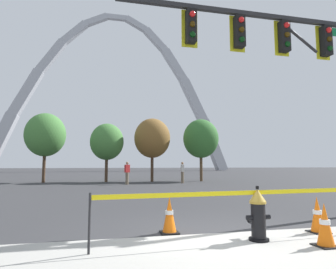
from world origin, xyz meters
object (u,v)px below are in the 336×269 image
(pedestrian_walking_left, at_px, (182,172))
(pedestrian_standing_center, at_px, (127,173))
(traffic_cone_by_hydrant, at_px, (325,225))
(fire_hydrant, at_px, (258,215))
(traffic_cone_mid_sidewalk, at_px, (317,215))
(traffic_cone_curb_edge, at_px, (169,215))
(traffic_signal_gantry, at_px, (298,59))
(monument_arch, at_px, (115,98))

(pedestrian_walking_left, bearing_deg, pedestrian_standing_center, -171.47)
(traffic_cone_by_hydrant, distance_m, pedestrian_standing_center, 16.22)
(fire_hydrant, height_order, traffic_cone_by_hydrant, fire_hydrant)
(traffic_cone_mid_sidewalk, xyz_separation_m, pedestrian_standing_center, (-2.71, 15.18, 0.46))
(fire_hydrant, relative_size, traffic_cone_by_hydrant, 1.36)
(traffic_cone_curb_edge, distance_m, pedestrian_walking_left, 15.82)
(traffic_signal_gantry, bearing_deg, fire_hydrant, -141.44)
(fire_hydrant, height_order, traffic_cone_curb_edge, fire_hydrant)
(monument_arch, xyz_separation_m, pedestrian_walking_left, (3.69, -44.28, -15.72))
(traffic_cone_mid_sidewalk, bearing_deg, fire_hydrant, -168.84)
(traffic_cone_by_hydrant, bearing_deg, pedestrian_standing_center, 97.46)
(traffic_cone_curb_edge, bearing_deg, monument_arch, 89.26)
(traffic_cone_curb_edge, bearing_deg, pedestrian_walking_left, 73.65)
(traffic_signal_gantry, relative_size, pedestrian_standing_center, 4.92)
(fire_hydrant, bearing_deg, traffic_cone_by_hydrant, -33.44)
(traffic_cone_by_hydrant, relative_size, pedestrian_walking_left, 0.46)
(pedestrian_walking_left, bearing_deg, monument_arch, 94.76)
(traffic_cone_curb_edge, relative_size, traffic_signal_gantry, 0.09)
(traffic_cone_by_hydrant, relative_size, traffic_cone_mid_sidewalk, 1.00)
(traffic_cone_by_hydrant, relative_size, monument_arch, 0.01)
(fire_hydrant, bearing_deg, pedestrian_walking_left, 79.47)
(pedestrian_standing_center, bearing_deg, traffic_cone_curb_edge, -91.03)
(traffic_signal_gantry, bearing_deg, traffic_cone_by_hydrant, -122.47)
(traffic_cone_curb_edge, bearing_deg, fire_hydrant, -32.57)
(fire_hydrant, bearing_deg, traffic_cone_mid_sidewalk, 11.16)
(pedestrian_walking_left, distance_m, pedestrian_standing_center, 4.24)
(traffic_cone_by_hydrant, height_order, monument_arch, monument_arch)
(traffic_cone_by_hydrant, bearing_deg, traffic_cone_mid_sidewalk, 56.10)
(traffic_cone_mid_sidewalk, relative_size, pedestrian_walking_left, 0.46)
(traffic_cone_mid_sidewalk, xyz_separation_m, monument_arch, (-2.20, 60.10, 16.18))
(fire_hydrant, distance_m, pedestrian_walking_left, 16.39)
(traffic_cone_by_hydrant, height_order, traffic_signal_gantry, traffic_signal_gantry)
(traffic_cone_mid_sidewalk, distance_m, monument_arch, 62.27)
(traffic_cone_mid_sidewalk, relative_size, traffic_cone_curb_edge, 1.00)
(traffic_cone_mid_sidewalk, bearing_deg, monument_arch, 92.10)
(traffic_cone_mid_sidewalk, relative_size, traffic_signal_gantry, 0.09)
(fire_hydrant, relative_size, traffic_cone_curb_edge, 1.36)
(fire_hydrant, bearing_deg, traffic_cone_curb_edge, 147.43)
(traffic_signal_gantry, relative_size, monument_arch, 0.15)
(traffic_signal_gantry, relative_size, pedestrian_walking_left, 4.92)
(traffic_cone_mid_sidewalk, relative_size, pedestrian_standing_center, 0.46)
(traffic_cone_curb_edge, height_order, pedestrian_walking_left, pedestrian_walking_left)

